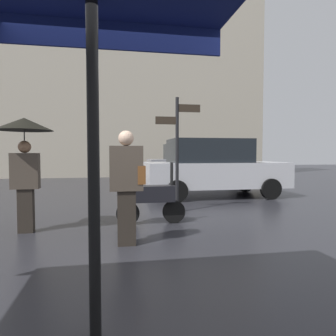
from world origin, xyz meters
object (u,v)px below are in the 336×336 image
at_px(pedestrian_with_bag, 127,181).
at_px(parked_car_left, 213,167).
at_px(pedestrian_with_umbrella, 24,143).
at_px(parked_scooter, 149,196).
at_px(parked_car_right, 196,164).
at_px(street_signpost, 177,143).

height_order(pedestrian_with_bag, parked_car_left, parked_car_left).
height_order(pedestrian_with_umbrella, parked_scooter, pedestrian_with_umbrella).
bearing_deg(pedestrian_with_bag, parked_car_right, 42.50).
bearing_deg(parked_car_left, parked_scooter, -123.86).
distance_m(pedestrian_with_umbrella, pedestrian_with_bag, 2.13).
distance_m(pedestrian_with_bag, parked_car_right, 9.45).
bearing_deg(street_signpost, parked_scooter, -126.68).
height_order(pedestrian_with_umbrella, parked_car_right, pedestrian_with_umbrella).
relative_size(pedestrian_with_bag, parked_scooter, 1.27).
bearing_deg(parked_car_left, pedestrian_with_bag, -120.03).
height_order(pedestrian_with_bag, street_signpost, street_signpost).
xyz_separation_m(pedestrian_with_bag, parked_scooter, (0.49, 1.32, -0.44)).
distance_m(parked_car_right, street_signpost, 6.78).
relative_size(parked_scooter, parked_car_right, 0.31).
xyz_separation_m(parked_scooter, street_signpost, (0.81, 1.09, 1.12)).
relative_size(parked_scooter, parked_car_left, 0.31).
bearing_deg(parked_car_left, parked_car_right, 84.30).
xyz_separation_m(parked_scooter, parked_car_left, (2.52, 3.47, 0.40)).
relative_size(pedestrian_with_umbrella, parked_scooter, 1.47).
distance_m(pedestrian_with_bag, parked_scooter, 1.47).
relative_size(pedestrian_with_umbrella, street_signpost, 0.75).
bearing_deg(street_signpost, parked_car_right, 70.55).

